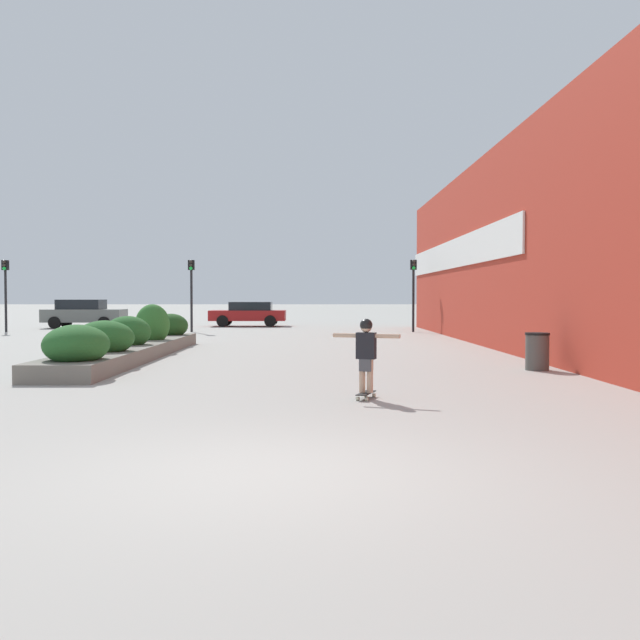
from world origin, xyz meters
The scene contains 12 objects.
ground_plane centered at (0.00, 0.00, 0.00)m, with size 300.00×300.00×0.00m, color #A3A099.
building_wall_right centered at (6.21, 13.35, 3.09)m, with size 0.67×36.40×6.19m.
planter_box centered at (-4.31, 11.95, 0.43)m, with size 1.43×11.51×1.39m.
skateboard centered at (1.26, 4.71, 0.07)m, with size 0.37×0.65×0.10m.
skateboarder centered at (1.26, 4.71, 0.80)m, with size 1.04×0.44×1.16m.
trash_bin centered at (5.33, 9.07, 0.41)m, with size 0.53×0.53×0.82m.
car_leftmost centered at (-3.13, 32.52, 0.71)m, with size 4.11×2.00×1.33m.
car_center_left centered at (13.76, 29.44, 0.74)m, with size 3.82×1.98×1.38m.
car_center_right centered at (-11.44, 30.41, 0.77)m, with size 4.03×1.86×1.47m.
traffic_light_left centered at (-5.17, 26.21, 2.26)m, with size 0.28×0.30×3.29m.
traffic_light_right centered at (4.99, 26.12, 2.26)m, with size 0.28×0.30×3.30m.
traffic_light_far_left centered at (-13.67, 26.26, 2.25)m, with size 0.28×0.30×3.28m.
Camera 1 is at (0.44, -6.42, 1.60)m, focal length 40.00 mm.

